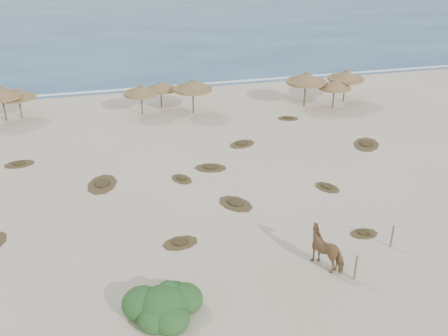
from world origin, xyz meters
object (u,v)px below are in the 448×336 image
at_px(horse, 328,248).
at_px(bush, 163,306).
at_px(palapa_1, 18,95).
at_px(palapa_0, 1,92).

xyz_separation_m(horse, bush, (-7.71, -1.42, -0.41)).
relative_size(palapa_1, bush, 1.03).
xyz_separation_m(palapa_1, horse, (15.51, -24.30, -1.08)).
distance_m(palapa_0, horse, 29.19).
xyz_separation_m(palapa_0, horse, (16.66, -23.93, -1.47)).
height_order(palapa_0, bush, palapa_0).
xyz_separation_m(palapa_0, palapa_1, (1.14, 0.37, -0.39)).
bearing_deg(horse, bush, -17.17).
relative_size(palapa_0, palapa_1, 1.07).
relative_size(horse, bush, 0.64).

